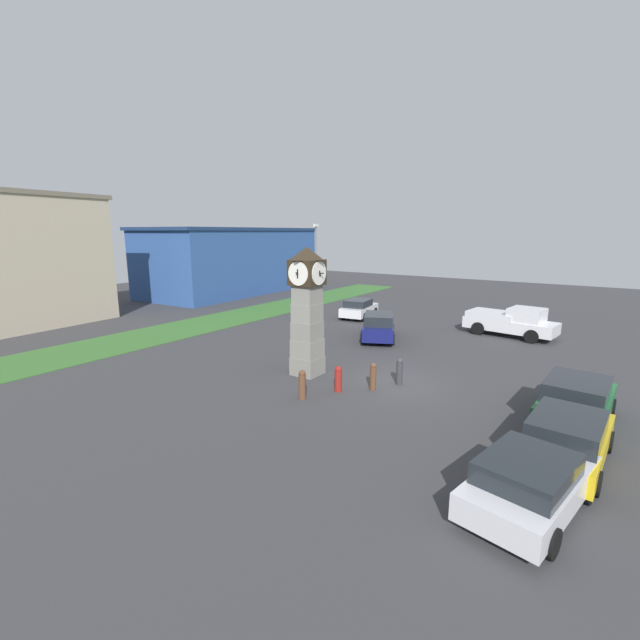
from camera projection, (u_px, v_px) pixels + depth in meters
name	position (u px, v px, depth m)	size (l,w,h in m)	color
ground_plane	(393.00, 383.00, 18.22)	(87.04, 87.04, 0.00)	#38383A
clock_tower	(307.00, 309.00, 18.82)	(1.65, 1.69, 5.70)	slate
bollard_near_tower	(302.00, 384.00, 16.39)	(0.29, 0.29, 1.17)	brown
bollard_mid_row	(338.00, 379.00, 17.21)	(0.30, 0.30, 1.06)	maroon
bollard_far_row	(373.00, 376.00, 17.37)	(0.26, 0.26, 1.13)	brown
bollard_end_row	(399.00, 371.00, 17.98)	(0.27, 0.27, 1.13)	#333338
car_navy_sedan	(530.00, 482.00, 9.76)	(4.33, 2.63, 1.41)	silver
car_near_tower	(567.00, 438.00, 11.83)	(4.50, 2.23, 1.45)	gold
car_by_building	(576.00, 401.00, 14.27)	(4.43, 2.28, 1.60)	#19602D
car_silver_hatch	(359.00, 308.00, 31.92)	(4.02, 2.27, 1.41)	silver
car_end_of_row	(379.00, 326.00, 25.55)	(4.68, 3.43, 1.59)	navy
pickup_truck	(511.00, 321.00, 26.27)	(2.73, 5.47, 1.85)	silver
street_lamp_near_road	(316.00, 258.00, 37.96)	(0.50, 0.24, 7.01)	slate
storefront_low_left	(233.00, 260.00, 45.40)	(20.28, 9.80, 6.74)	#2D5193
grass_verge_far	(205.00, 324.00, 29.87)	(52.22, 4.58, 0.04)	#386B2D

